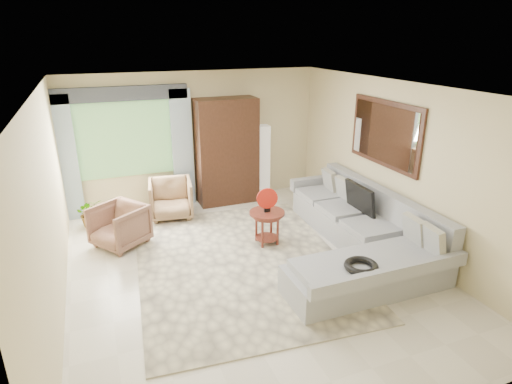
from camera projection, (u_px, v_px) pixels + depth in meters
name	position (u px, v px, depth m)	size (l,w,h in m)	color
ground	(249.00, 268.00, 6.30)	(6.00, 6.00, 0.00)	silver
area_rug	(240.00, 262.00, 6.47)	(3.00, 4.00, 0.02)	beige
sectional_sofa	(360.00, 237.00, 6.66)	(2.30, 3.46, 0.90)	#969A9E
tv_screen	(360.00, 198.00, 6.99)	(0.06, 0.74, 0.48)	black
garden_hose	(361.00, 266.00, 5.30)	(0.43, 0.43, 0.09)	black
coffee_table	(267.00, 227.00, 6.95)	(0.57, 0.57, 0.57)	#4E1B15
red_disc	(267.00, 198.00, 6.77)	(0.34, 0.34, 0.03)	red
armchair_left	(119.00, 226.00, 6.89)	(0.74, 0.76, 0.69)	#885D4A
armchair_right	(171.00, 199.00, 7.97)	(0.77, 0.79, 0.72)	#957451
potted_plant	(90.00, 213.00, 7.61)	(0.46, 0.40, 0.51)	#999999
armoire	(227.00, 151.00, 8.50)	(1.20, 0.55, 2.10)	black
floor_lamp	(263.00, 161.00, 8.93)	(0.24, 0.24, 1.50)	silver
window	(125.00, 140.00, 7.95)	(1.80, 0.04, 1.40)	#669E59
curtain_left	(66.00, 160.00, 7.60)	(0.40, 0.08, 2.30)	#9EB7CC
curtain_right	(182.00, 149.00, 8.31)	(0.40, 0.08, 2.30)	#9EB7CC
valance	(120.00, 94.00, 7.59)	(2.40, 0.12, 0.26)	#1E232D
wall_mirror	(385.00, 134.00, 6.84)	(0.05, 1.70, 1.05)	black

